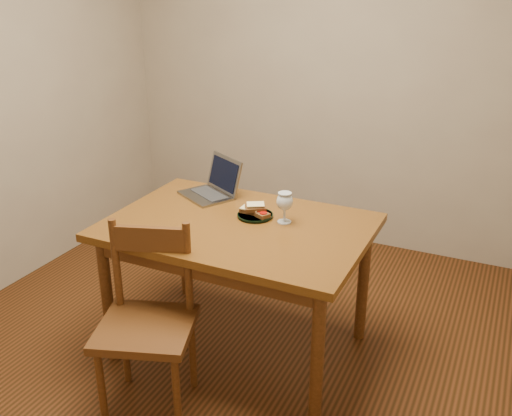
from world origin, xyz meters
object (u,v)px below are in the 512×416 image
at_px(table, 238,239).
at_px(chair, 146,315).
at_px(laptop, 214,185).
at_px(plate, 255,216).
at_px(milk_glass, 285,208).

xyz_separation_m(table, chair, (-0.18, -0.57, -0.17)).
bearing_deg(laptop, chair, -52.45).
bearing_deg(laptop, plate, 0.11).
xyz_separation_m(milk_glass, laptop, (-0.51, 0.19, -0.02)).
bearing_deg(chair, table, 53.66).
height_order(chair, milk_glass, milk_glass).
relative_size(table, plate, 7.00).
relative_size(chair, laptop, 1.38).
distance_m(milk_glass, laptop, 0.55).
distance_m(plate, milk_glass, 0.18).
distance_m(table, laptop, 0.45).
height_order(milk_glass, laptop, laptop).
bearing_deg(table, milk_glass, 28.85).
xyz_separation_m(table, milk_glass, (0.20, 0.11, 0.17)).
relative_size(chair, milk_glass, 3.24).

